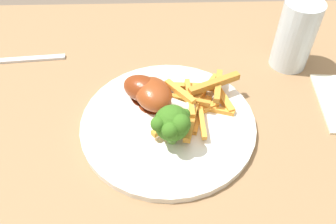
{
  "coord_description": "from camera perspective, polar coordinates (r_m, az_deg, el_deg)",
  "views": [
    {
      "loc": [
        -0.01,
        0.41,
        1.17
      ],
      "look_at": [
        -0.02,
        0.05,
        0.78
      ],
      "focal_mm": 36.86,
      "sensor_mm": 36.0,
      "label": 1
    }
  ],
  "objects": [
    {
      "name": "dining_table",
      "position": [
        0.69,
        -2.0,
        -6.14
      ],
      "size": [
        1.01,
        0.66,
        0.75
      ],
      "color": "#8E6B47",
      "rests_on": "ground_plane"
    },
    {
      "name": "dinner_plate",
      "position": [
        0.55,
        0.0,
        -1.85
      ],
      "size": [
        0.28,
        0.28,
        0.01
      ],
      "primitive_type": "cylinder",
      "color": "white",
      "rests_on": "dining_table"
    },
    {
      "name": "broccoli_floret_front",
      "position": [
        0.49,
        0.66,
        -1.97
      ],
      "size": [
        0.06,
        0.06,
        0.07
      ],
      "color": "#77B64D",
      "rests_on": "dinner_plate"
    },
    {
      "name": "carrot_fries_pile",
      "position": [
        0.55,
        5.28,
        1.71
      ],
      "size": [
        0.15,
        0.14,
        0.04
      ],
      "color": "orange",
      "rests_on": "dinner_plate"
    },
    {
      "name": "chicken_drumstick_near",
      "position": [
        0.55,
        -2.52,
        2.69
      ],
      "size": [
        0.08,
        0.12,
        0.04
      ],
      "color": "#62230F",
      "rests_on": "dinner_plate"
    },
    {
      "name": "chicken_drumstick_far",
      "position": [
        0.56,
        -3.52,
        3.39
      ],
      "size": [
        0.12,
        0.09,
        0.04
      ],
      "color": "#531B0B",
      "rests_on": "dinner_plate"
    },
    {
      "name": "fork",
      "position": [
        0.73,
        -23.97,
        7.86
      ],
      "size": [
        0.19,
        0.03,
        0.0
      ],
      "primitive_type": "cube",
      "rotation": [
        0.0,
        0.0,
        0.08
      ],
      "color": "silver",
      "rests_on": "dining_table"
    },
    {
      "name": "water_glass",
      "position": [
        0.67,
        20.33,
        11.82
      ],
      "size": [
        0.07,
        0.07,
        0.13
      ],
      "primitive_type": "cylinder",
      "color": "silver",
      "rests_on": "dining_table"
    }
  ]
}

